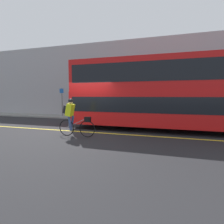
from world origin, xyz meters
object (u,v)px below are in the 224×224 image
(bus, at_px, (164,91))
(cyclist_on_bike, at_px, (73,116))
(street_sign_post, at_px, (62,100))
(trash_bin, at_px, (173,114))

(bus, relative_size, cyclist_on_bike, 5.56)
(cyclist_on_bike, relative_size, street_sign_post, 0.75)
(bus, relative_size, trash_bin, 11.65)
(street_sign_post, bearing_deg, trash_bin, 0.04)
(cyclist_on_bike, bearing_deg, bus, 34.28)
(bus, height_order, street_sign_post, bus)
(bus, bearing_deg, cyclist_on_bike, -145.72)
(trash_bin, bearing_deg, cyclist_on_bike, -127.65)
(bus, xyz_separation_m, cyclist_on_bike, (-3.84, -2.62, -1.14))
(cyclist_on_bike, xyz_separation_m, street_sign_post, (-4.25, 5.79, 0.51))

